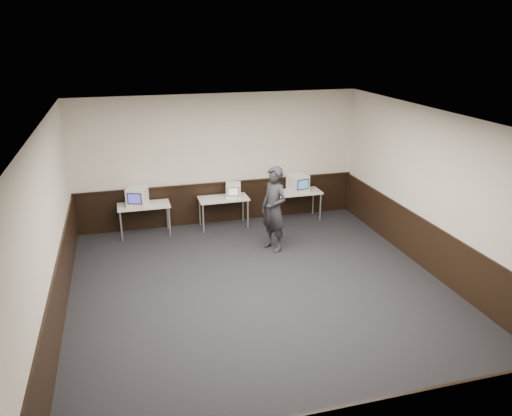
{
  "coord_description": "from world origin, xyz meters",
  "views": [
    {
      "loc": [
        -2.29,
        -7.68,
        4.61
      ],
      "look_at": [
        0.27,
        1.6,
        1.15
      ],
      "focal_mm": 35.0,
      "sensor_mm": 36.0,
      "label": 1
    }
  ],
  "objects_px": {
    "emac_center": "(233,190)",
    "emac_right": "(298,183)",
    "emac_left": "(137,197)",
    "person": "(274,209)",
    "desk_right": "(297,194)",
    "desk_center": "(223,200)",
    "desk_left": "(144,207)"
  },
  "relations": [
    {
      "from": "emac_center",
      "to": "emac_right",
      "type": "bearing_deg",
      "value": 13.74
    },
    {
      "from": "emac_left",
      "to": "person",
      "type": "height_order",
      "value": "person"
    },
    {
      "from": "desk_right",
      "to": "emac_left",
      "type": "distance_m",
      "value": 3.94
    },
    {
      "from": "desk_right",
      "to": "emac_center",
      "type": "relative_size",
      "value": 2.71
    },
    {
      "from": "desk_center",
      "to": "emac_right",
      "type": "xyz_separation_m",
      "value": [
        1.92,
        0.0,
        0.29
      ]
    },
    {
      "from": "emac_center",
      "to": "person",
      "type": "relative_size",
      "value": 0.24
    },
    {
      "from": "emac_center",
      "to": "emac_left",
      "type": "bearing_deg",
      "value": -166.63
    },
    {
      "from": "emac_left",
      "to": "person",
      "type": "xyz_separation_m",
      "value": [
        2.81,
        -1.59,
        -0.03
      ]
    },
    {
      "from": "desk_left",
      "to": "emac_center",
      "type": "distance_m",
      "value": 2.16
    },
    {
      "from": "desk_center",
      "to": "emac_right",
      "type": "bearing_deg",
      "value": 0.03
    },
    {
      "from": "desk_left",
      "to": "desk_center",
      "type": "distance_m",
      "value": 1.9
    },
    {
      "from": "desk_center",
      "to": "person",
      "type": "relative_size",
      "value": 0.64
    },
    {
      "from": "emac_right",
      "to": "desk_right",
      "type": "bearing_deg",
      "value": 169.19
    },
    {
      "from": "desk_right",
      "to": "emac_left",
      "type": "xyz_separation_m",
      "value": [
        -3.93,
        -0.02,
        0.29
      ]
    },
    {
      "from": "desk_left",
      "to": "emac_right",
      "type": "relative_size",
      "value": 2.2
    },
    {
      "from": "desk_left",
      "to": "desk_center",
      "type": "relative_size",
      "value": 1.0
    },
    {
      "from": "desk_left",
      "to": "person",
      "type": "bearing_deg",
      "value": -31.0
    },
    {
      "from": "emac_center",
      "to": "desk_right",
      "type": "bearing_deg",
      "value": 13.72
    },
    {
      "from": "desk_left",
      "to": "emac_left",
      "type": "height_order",
      "value": "emac_left"
    },
    {
      "from": "desk_right",
      "to": "person",
      "type": "height_order",
      "value": "person"
    },
    {
      "from": "emac_right",
      "to": "person",
      "type": "height_order",
      "value": "person"
    },
    {
      "from": "desk_center",
      "to": "desk_right",
      "type": "height_order",
      "value": "same"
    },
    {
      "from": "desk_center",
      "to": "emac_left",
      "type": "relative_size",
      "value": 2.11
    },
    {
      "from": "desk_left",
      "to": "emac_right",
      "type": "bearing_deg",
      "value": 0.01
    },
    {
      "from": "emac_right",
      "to": "desk_center",
      "type": "bearing_deg",
      "value": 166.66
    },
    {
      "from": "emac_left",
      "to": "emac_center",
      "type": "relative_size",
      "value": 1.29
    },
    {
      "from": "emac_right",
      "to": "emac_center",
      "type": "bearing_deg",
      "value": 167.2
    },
    {
      "from": "emac_center",
      "to": "emac_right",
      "type": "relative_size",
      "value": 0.81
    },
    {
      "from": "desk_center",
      "to": "desk_left",
      "type": "bearing_deg",
      "value": 180.0
    },
    {
      "from": "desk_right",
      "to": "person",
      "type": "distance_m",
      "value": 1.98
    },
    {
      "from": "desk_left",
      "to": "desk_center",
      "type": "xyz_separation_m",
      "value": [
        1.9,
        0.0,
        0.0
      ]
    },
    {
      "from": "desk_left",
      "to": "emac_right",
      "type": "distance_m",
      "value": 3.83
    }
  ]
}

